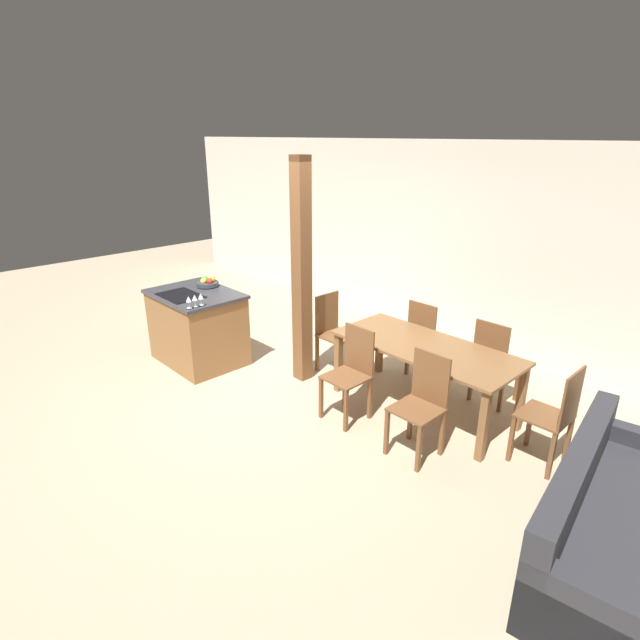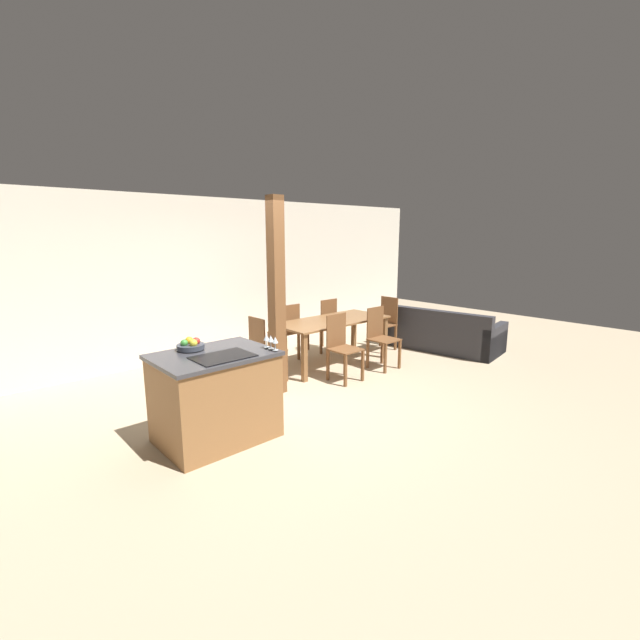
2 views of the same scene
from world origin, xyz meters
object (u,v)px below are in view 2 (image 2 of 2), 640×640
kitchen_island (216,396)px  dining_chair_near_left (342,346)px  dining_chair_foot_end (385,322)px  wine_glass_far (266,338)px  dining_chair_head_end (264,348)px  wine_glass_near (275,341)px  dining_chair_near_right (380,336)px  fruit_bowl (191,345)px  wine_glass_middle (271,339)px  couch (443,335)px  timber_post (277,298)px  dining_chair_far_left (286,331)px  dining_table (332,325)px  dining_chair_far_right (324,324)px

kitchen_island → dining_chair_near_left: (2.26, 0.43, 0.04)m
dining_chair_foot_end → dining_chair_near_left: bearing=-69.8°
dining_chair_foot_end → kitchen_island: bearing=-75.0°
wine_glass_far → dining_chair_head_end: 1.63m
wine_glass_near → dining_chair_near_right: wine_glass_near is taller
kitchen_island → fruit_bowl: 0.58m
fruit_bowl → dining_chair_head_end: 1.74m
wine_glass_middle → kitchen_island: bearing=150.8°
kitchen_island → dining_chair_head_end: (1.36, 1.08, 0.04)m
wine_glass_middle → couch: bearing=8.5°
dining_chair_near_left → timber_post: 1.27m
timber_post → dining_chair_far_left: bearing=47.6°
dining_chair_near_left → dining_chair_far_left: same height
wine_glass_middle → dining_chair_near_right: (2.62, 0.71, -0.53)m
dining_chair_far_left → dining_chair_foot_end: 1.88m
wine_glass_far → timber_post: timber_post is taller
dining_chair_far_left → dining_chair_head_end: size_ratio=1.00×
timber_post → dining_chair_head_end: bearing=79.2°
kitchen_island → dining_chair_foot_end: 4.17m
dining_chair_head_end → timber_post: bearing=169.2°
wine_glass_far → dining_table: bearing=30.4°
dining_chair_foot_end → dining_table: bearing=-90.0°
kitchen_island → couch: 4.86m
dining_table → dining_chair_head_end: (-1.34, -0.00, -0.13)m
dining_chair_near_right → timber_post: 2.02m
dining_chair_far_right → timber_post: bearing=30.3°
wine_glass_middle → dining_chair_head_end: (0.85, 1.36, -0.53)m
wine_glass_near → dining_chair_near_right: (2.62, 0.79, -0.53)m
fruit_bowl → dining_chair_near_right: size_ratio=0.29×
dining_chair_far_right → dining_chair_head_end: (-1.77, -0.65, 0.00)m
dining_chair_near_left → wine_glass_middle: bearing=-157.9°
fruit_bowl → wine_glass_near: 0.88m
dining_chair_near_left → dining_chair_head_end: bearing=144.3°
couch → fruit_bowl: bearing=82.7°
wine_glass_near → dining_chair_near_left: (1.76, 0.79, -0.53)m
fruit_bowl → timber_post: timber_post is taller
kitchen_island → timber_post: bearing=26.9°
fruit_bowl → dining_chair_near_left: size_ratio=0.29×
dining_chair_near_right → dining_chair_far_right: (0.00, 1.30, 0.00)m
wine_glass_far → dining_chair_far_right: bearing=36.4°
fruit_bowl → timber_post: (1.39, 0.38, 0.31)m
dining_chair_far_left → dining_chair_foot_end: size_ratio=1.00×
wine_glass_far → dining_chair_near_right: bearing=13.6°
dining_chair_far_left → dining_chair_foot_end: same height
fruit_bowl → dining_table: fruit_bowl is taller
kitchen_island → wine_glass_near: bearing=-35.4°
dining_table → timber_post: size_ratio=0.75×
dining_table → dining_chair_near_right: size_ratio=2.00×
dining_table → dining_chair_near_right: dining_chair_near_right is taller
dining_chair_foot_end → wine_glass_middle: bearing=-68.9°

